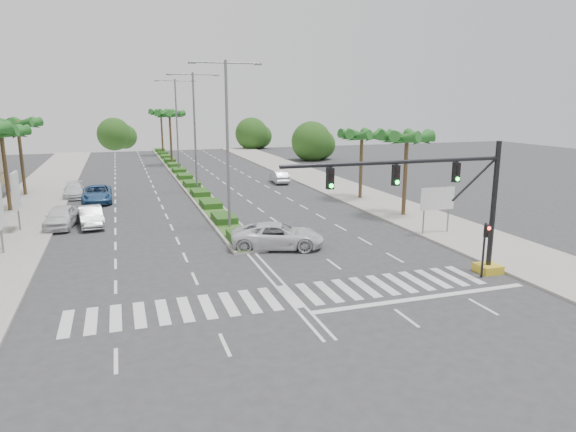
# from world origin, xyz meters

# --- Properties ---
(ground) EXTENTS (160.00, 160.00, 0.00)m
(ground) POSITION_xyz_m (0.00, 0.00, 0.00)
(ground) COLOR #333335
(ground) RESTS_ON ground
(footpath_right) EXTENTS (6.00, 120.00, 0.15)m
(footpath_right) POSITION_xyz_m (15.20, 20.00, 0.07)
(footpath_right) COLOR gray
(footpath_right) RESTS_ON ground
(footpath_left) EXTENTS (6.00, 120.00, 0.15)m
(footpath_left) POSITION_xyz_m (-15.20, 20.00, 0.07)
(footpath_left) COLOR gray
(footpath_left) RESTS_ON ground
(median) EXTENTS (2.20, 75.00, 0.20)m
(median) POSITION_xyz_m (0.00, 45.00, 0.10)
(median) COLOR gray
(median) RESTS_ON ground
(median_grass) EXTENTS (1.80, 75.00, 0.04)m
(median_grass) POSITION_xyz_m (0.00, 45.00, 0.22)
(median_grass) COLOR #2A521C
(median_grass) RESTS_ON median
(signal_gantry) EXTENTS (12.60, 1.20, 7.20)m
(signal_gantry) POSITION_xyz_m (9.27, -0.00, 3.46)
(signal_gantry) COLOR gold
(signal_gantry) RESTS_ON ground
(pedestrian_signal) EXTENTS (0.28, 0.36, 3.00)m
(pedestrian_signal) POSITION_xyz_m (10.60, -0.68, 2.04)
(pedestrian_signal) COLOR black
(pedestrian_signal) RESTS_ON ground
(direction_sign) EXTENTS (2.70, 0.11, 3.40)m
(direction_sign) POSITION_xyz_m (13.50, 7.99, 2.45)
(direction_sign) COLOR slate
(direction_sign) RESTS_ON ground
(billboard_far) EXTENTS (0.18, 2.10, 4.35)m
(billboard_far) POSITION_xyz_m (-14.50, 18.00, 2.96)
(billboard_far) COLOR slate
(billboard_far) RESTS_ON ground
(palm_left_far) EXTENTS (4.57, 4.68, 7.35)m
(palm_left_far) POSITION_xyz_m (-16.50, 26.00, 6.50)
(palm_left_far) COLOR brown
(palm_left_far) RESTS_ON ground
(palm_left_end) EXTENTS (4.57, 4.68, 7.75)m
(palm_left_end) POSITION_xyz_m (-16.50, 34.00, 6.88)
(palm_left_end) COLOR brown
(palm_left_end) RESTS_ON ground
(palm_right_near) EXTENTS (4.57, 4.68, 7.05)m
(palm_right_near) POSITION_xyz_m (14.50, 14.00, 6.20)
(palm_right_near) COLOR brown
(palm_right_near) RESTS_ON ground
(palm_right_far) EXTENTS (4.57, 4.68, 6.75)m
(palm_right_far) POSITION_xyz_m (14.50, 22.00, 5.91)
(palm_right_far) COLOR brown
(palm_right_far) RESTS_ON ground
(palm_median_a) EXTENTS (4.57, 4.68, 8.05)m
(palm_median_a) POSITION_xyz_m (0.00, 55.00, 7.17)
(palm_median_a) COLOR brown
(palm_median_a) RESTS_ON ground
(palm_median_b) EXTENTS (4.57, 4.68, 8.05)m
(palm_median_b) POSITION_xyz_m (0.00, 70.00, 7.17)
(palm_median_b) COLOR brown
(palm_median_b) RESTS_ON ground
(streetlight_near) EXTENTS (5.10, 0.25, 12.00)m
(streetlight_near) POSITION_xyz_m (0.00, 14.00, 6.81)
(streetlight_near) COLOR slate
(streetlight_near) RESTS_ON ground
(streetlight_mid) EXTENTS (5.10, 0.25, 12.00)m
(streetlight_mid) POSITION_xyz_m (0.00, 30.00, 6.81)
(streetlight_mid) COLOR slate
(streetlight_mid) RESTS_ON ground
(streetlight_far) EXTENTS (5.10, 0.25, 12.00)m
(streetlight_far) POSITION_xyz_m (0.00, 46.00, 6.81)
(streetlight_far) COLOR slate
(streetlight_far) RESTS_ON ground
(car_parked_a) EXTENTS (2.45, 4.99, 1.64)m
(car_parked_a) POSITION_xyz_m (-11.80, 18.55, 0.82)
(car_parked_a) COLOR white
(car_parked_a) RESTS_ON ground
(car_parked_b) EXTENTS (2.12, 4.76, 1.52)m
(car_parked_b) POSITION_xyz_m (-9.70, 18.27, 0.76)
(car_parked_b) COLOR #B2B3B7
(car_parked_b) RESTS_ON ground
(car_parked_c) EXTENTS (2.70, 5.70, 1.57)m
(car_parked_c) POSITION_xyz_m (-9.56, 28.21, 0.79)
(car_parked_c) COLOR #2F5B91
(car_parked_c) RESTS_ON ground
(car_parked_d) EXTENTS (2.14, 4.82, 1.37)m
(car_parked_d) POSITION_xyz_m (-11.80, 31.56, 0.69)
(car_parked_d) COLOR white
(car_parked_d) RESTS_ON ground
(car_crossing) EXTENTS (6.44, 4.36, 1.64)m
(car_crossing) POSITION_xyz_m (1.93, 8.22, 0.82)
(car_crossing) COLOR silver
(car_crossing) RESTS_ON ground
(car_right) EXTENTS (1.78, 4.37, 1.41)m
(car_right) POSITION_xyz_m (10.10, 34.05, 0.71)
(car_right) COLOR #BCBCC1
(car_right) RESTS_ON ground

